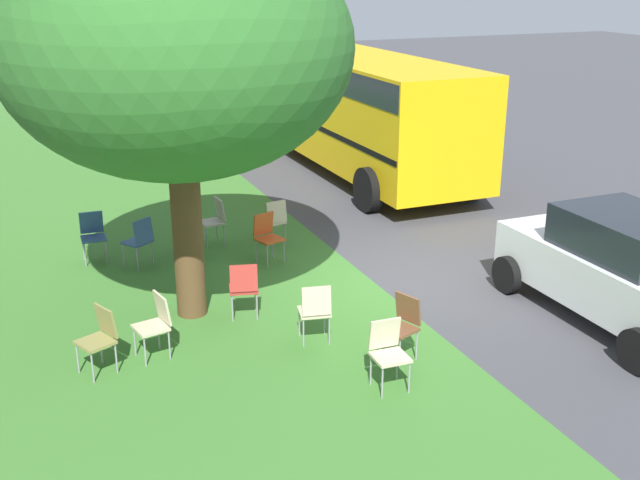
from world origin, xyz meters
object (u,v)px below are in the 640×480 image
(chair_0, at_px, (155,321))
(chair_9, at_px, (184,230))
(chair_3, at_px, (388,349))
(parked_car, at_px, (620,266))
(chair_2, at_px, (315,309))
(chair_7, at_px, (100,335))
(chair_11, at_px, (139,238))
(chair_5, at_px, (93,233))
(school_bus, at_px, (345,97))
(street_tree, at_px, (176,49))
(chair_10, at_px, (267,234))
(chair_1, at_px, (244,286))
(chair_6, at_px, (215,218))
(chair_8, at_px, (274,219))
(chair_4, at_px, (402,322))

(chair_0, xyz_separation_m, chair_9, (3.50, -1.21, 0.00))
(chair_3, height_order, parked_car, parked_car)
(chair_2, xyz_separation_m, chair_7, (0.32, 2.83, 0.00))
(chair_11, distance_m, parked_car, 7.75)
(chair_5, xyz_separation_m, school_bus, (4.75, -7.01, 1.24))
(chair_0, distance_m, chair_9, 3.71)
(street_tree, distance_m, chair_10, 4.12)
(chair_1, bearing_deg, chair_6, -8.11)
(chair_1, bearing_deg, school_bus, -33.22)
(chair_8, bearing_deg, chair_7, 135.16)
(chair_9, height_order, school_bus, school_bus)
(chair_0, distance_m, chair_8, 4.56)
(street_tree, bearing_deg, chair_4, -137.35)
(chair_2, height_order, chair_7, same)
(chair_3, xyz_separation_m, school_bus, (10.62, -4.23, 1.24))
(chair_4, relative_size, parked_car, 0.24)
(chair_11, height_order, parked_car, parked_car)
(street_tree, relative_size, parked_car, 1.54)
(chair_9, xyz_separation_m, chair_10, (-0.76, -1.29, 0.00))
(street_tree, relative_size, chair_9, 6.46)
(street_tree, height_order, chair_6, street_tree)
(chair_7, bearing_deg, chair_10, -48.33)
(chair_2, height_order, school_bus, school_bus)
(chair_7, bearing_deg, chair_8, -44.84)
(chair_3, relative_size, chair_9, 1.00)
(chair_0, height_order, chair_10, same)
(chair_11, bearing_deg, school_bus, -49.61)
(chair_6, xyz_separation_m, chair_10, (-1.26, -0.59, 0.00))
(chair_1, xyz_separation_m, chair_11, (2.68, 1.04, 0.00))
(chair_4, bearing_deg, chair_1, 38.29)
(chair_2, relative_size, chair_11, 1.00)
(chair_6, bearing_deg, chair_0, 154.58)
(chair_0, xyz_separation_m, chair_4, (-1.29, -2.99, 0.00))
(chair_1, relative_size, chair_11, 1.00)
(chair_0, relative_size, chair_3, 1.00)
(chair_2, height_order, chair_9, same)
(street_tree, relative_size, chair_1, 6.46)
(chair_7, xyz_separation_m, chair_9, (3.64, -1.94, 0.00))
(street_tree, xyz_separation_m, chair_5, (2.84, 1.06, -3.38))
(chair_3, bearing_deg, chair_0, 52.65)
(chair_7, xyz_separation_m, chair_10, (2.88, -3.23, 0.00))
(parked_car, bearing_deg, chair_8, 35.73)
(chair_1, xyz_separation_m, chair_4, (-1.98, -1.56, 0.00))
(chair_1, relative_size, chair_5, 1.00)
(street_tree, relative_size, chair_8, 6.46)
(chair_9, xyz_separation_m, parked_car, (-4.94, -5.26, 0.32))
(chair_6, height_order, chair_10, same)
(chair_11, distance_m, school_bus, 8.37)
(school_bus, bearing_deg, parked_car, 178.67)
(chair_0, xyz_separation_m, chair_10, (2.74, -2.50, 0.00))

